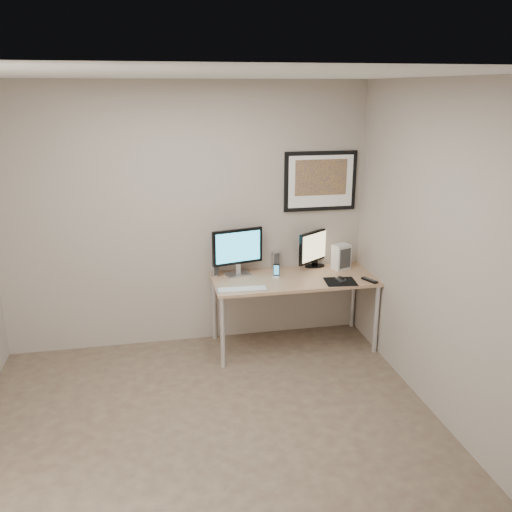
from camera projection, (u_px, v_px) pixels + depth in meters
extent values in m
plane|color=#4F3C31|center=(212.00, 436.00, 4.10)|extent=(3.60, 3.60, 0.00)
plane|color=white|center=(201.00, 74.00, 3.33)|extent=(3.60, 3.60, 0.00)
plane|color=gray|center=(187.00, 218.00, 5.31)|extent=(3.60, 0.00, 3.60)
plane|color=gray|center=(446.00, 258.00, 4.06)|extent=(0.00, 3.40, 3.40)
cube|color=#966E48|center=(294.00, 279.00, 5.34)|extent=(1.60, 0.70, 0.03)
cylinder|color=silver|center=(223.00, 333.00, 5.02)|extent=(0.04, 0.04, 0.70)
cylinder|color=silver|center=(214.00, 307.00, 5.60)|extent=(0.04, 0.04, 0.70)
cylinder|color=silver|center=(376.00, 319.00, 5.31)|extent=(0.04, 0.04, 0.70)
cylinder|color=silver|center=(353.00, 296.00, 5.89)|extent=(0.04, 0.04, 0.70)
cube|color=black|center=(320.00, 181.00, 5.45)|extent=(0.75, 0.03, 0.60)
cube|color=white|center=(321.00, 181.00, 5.44)|extent=(0.67, 0.00, 0.52)
cube|color=gold|center=(321.00, 178.00, 5.42)|extent=(0.54, 0.00, 0.36)
cube|color=#BCBCC1|center=(238.00, 274.00, 5.40)|extent=(0.27, 0.22, 0.02)
cube|color=#BCBCC1|center=(238.00, 269.00, 5.39)|extent=(0.05, 0.05, 0.10)
cube|color=black|center=(238.00, 247.00, 5.32)|extent=(0.51, 0.15, 0.35)
cube|color=#2DA6C5|center=(238.00, 247.00, 5.30)|extent=(0.45, 0.11, 0.30)
cube|color=black|center=(315.00, 266.00, 5.66)|extent=(0.24, 0.21, 0.02)
cube|color=black|center=(315.00, 263.00, 5.65)|extent=(0.06, 0.06, 0.05)
cube|color=black|center=(315.00, 246.00, 5.59)|extent=(0.43, 0.31, 0.33)
cube|color=#CAB680|center=(316.00, 246.00, 5.58)|extent=(0.37, 0.26, 0.28)
cylinder|color=#BCBCC1|center=(215.00, 268.00, 5.37)|extent=(0.09, 0.09, 0.17)
cylinder|color=#BCBCC1|center=(275.00, 260.00, 5.57)|extent=(0.09, 0.09, 0.19)
cube|color=black|center=(276.00, 271.00, 5.32)|extent=(0.08, 0.08, 0.14)
cube|color=silver|center=(242.00, 289.00, 5.01)|extent=(0.47, 0.15, 0.02)
cube|color=black|center=(340.00, 282.00, 5.22)|extent=(0.32, 0.29, 0.00)
ellipsoid|color=black|center=(341.00, 278.00, 5.25)|extent=(0.08, 0.12, 0.04)
cube|color=black|center=(370.00, 280.00, 5.23)|extent=(0.12, 0.19, 0.02)
cube|color=silver|center=(341.00, 257.00, 5.56)|extent=(0.20, 0.17, 0.26)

